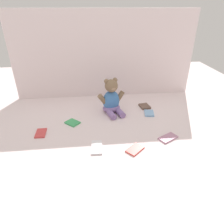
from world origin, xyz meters
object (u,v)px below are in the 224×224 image
Objects in this scene: book_case_3 at (145,106)px; book_case_2 at (135,149)px; teddy_bear at (112,100)px; book_case_1 at (149,113)px; book_case_4 at (73,123)px; book_case_5 at (41,133)px; book_case_6 at (97,147)px; book_case_0 at (168,138)px.

book_case_2 is at bearing -119.60° from book_case_3.
book_case_1 is (0.31, -0.08, -0.10)m from teddy_bear.
book_case_4 is 0.25m from book_case_5.
book_case_2 is at bearing -8.64° from book_case_6.
book_case_5 is at bearing 154.89° from book_case_6.
book_case_3 is 0.86× the size of book_case_5.
book_case_4 is at bearing -171.39° from book_case_3.
book_case_2 is at bearing -96.69° from teddy_bear.
teddy_bear is 2.60× the size of book_case_5.
book_case_0 is 0.96× the size of book_case_6.
book_case_1 reaches higher than book_case_6.
teddy_bear reaches higher than book_case_0.
book_case_6 is at bearing -108.04° from book_case_4.
book_case_3 is (0.30, 0.05, -0.10)m from teddy_bear.
book_case_6 is at bearing 67.27° from book_case_0.
book_case_2 is at bearing -22.52° from book_case_5.
book_case_3 is (0.21, 0.58, 0.00)m from book_case_2.
book_case_3 reaches higher than book_case_4.
book_case_3 reaches higher than book_case_6.
book_case_4 is at bearing 39.29° from book_case_0.
book_case_4 is 0.37m from book_case_6.
book_case_0 is 1.15× the size of book_case_2.
book_case_6 is at bearing -28.40° from book_case_5.
book_case_1 is 0.88m from book_case_5.
book_case_2 is 0.62m from book_case_3.
book_case_0 is at bearing -94.41° from book_case_3.
book_case_6 is (0.17, -0.33, -0.00)m from book_case_4.
book_case_4 is (-0.63, -0.21, -0.00)m from book_case_3.
book_case_4 is at bearing 27.96° from book_case_5.
teddy_bear is 0.34m from book_case_1.
book_case_5 is 0.44m from book_case_6.
book_case_6 is at bearing -142.90° from book_case_2.
book_case_1 is 0.74× the size of book_case_6.
book_case_6 is (-0.15, -0.49, -0.10)m from teddy_bear.
book_case_0 is at bearing -68.02° from teddy_bear.
book_case_1 is 0.13m from book_case_3.
book_case_0 is 0.50m from book_case_6.
book_case_1 is at bearing -96.20° from book_case_3.
teddy_bear is 2.88× the size of book_case_4.
book_case_3 is at bearing 20.29° from book_case_5.
teddy_bear is 2.12× the size of book_case_6.
book_case_1 is at bearing 12.42° from book_case_5.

